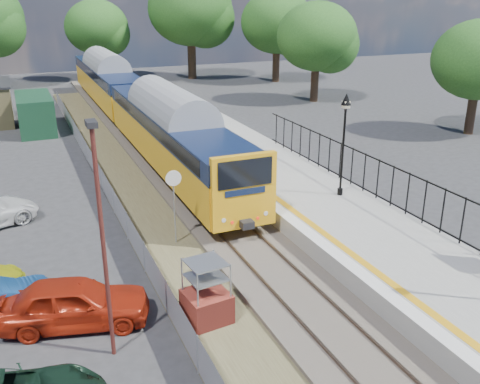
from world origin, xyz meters
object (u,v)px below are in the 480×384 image
train (132,99)px  car_red (74,303)px  victorian_lamp_north (345,121)px  speed_sign (174,194)px  carpark_lamp (102,229)px  brick_plinth (206,293)px

train → car_red: bearing=-106.4°
victorian_lamp_north → speed_sign: size_ratio=1.48×
victorian_lamp_north → carpark_lamp: 13.03m
victorian_lamp_north → train: 19.91m
brick_plinth → car_red: size_ratio=0.46×
train → carpark_lamp: carpark_lamp is taller
victorian_lamp_north → carpark_lamp: (-11.41, -6.28, -0.49)m
train → carpark_lamp: (-6.11, -25.37, 1.47)m
car_red → train: bearing=-2.3°
train → car_red: (-6.90, -23.49, -1.58)m
train → brick_plinth: train is taller
brick_plinth → victorian_lamp_north: bearing=34.3°
brick_plinth → carpark_lamp: size_ratio=0.31×
carpark_lamp → brick_plinth: bearing=9.5°
train → brick_plinth: (-3.17, -24.87, -1.35)m
victorian_lamp_north → car_red: bearing=-160.1°
brick_plinth → car_red: brick_plinth is taller
victorian_lamp_north → brick_plinth: 10.78m
speed_sign → car_red: size_ratio=0.70×
train → speed_sign: train is taller
speed_sign → carpark_lamp: (-3.61, -6.08, 1.66)m
train → speed_sign: size_ratio=13.13×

